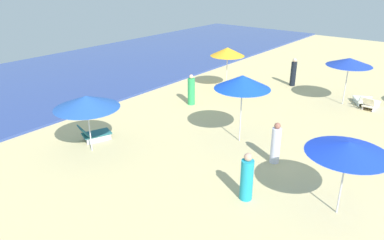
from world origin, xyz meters
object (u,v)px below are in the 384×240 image
Objects in this scene: lounge_chair_0_0 at (362,100)px; beachgoer_1 at (276,144)px; umbrella_7 at (348,148)px; beachgoer_3 at (293,73)px; beachgoer_4 at (191,91)px; umbrella_0 at (349,62)px; umbrella_5 at (243,82)px; lounge_chair_1_0 at (94,134)px; umbrella_2 at (228,52)px; lounge_chair_0_1 at (371,104)px; umbrella_1 at (86,102)px; beachgoer_5 at (247,178)px.

beachgoer_1 is at bearing 54.12° from lounge_chair_0_0.
beachgoer_3 is (11.20, 6.48, -1.33)m from umbrella_7.
umbrella_7 is 10.45m from beachgoer_4.
beachgoer_4 is (-5.07, 6.32, -1.54)m from umbrella_0.
umbrella_0 is 1.45× the size of beachgoer_3.
umbrella_5 is 5.44m from umbrella_7.
lounge_chair_1_0 is 9.48m from umbrella_2.
lounge_chair_1_0 is 0.83× the size of beachgoer_3.
lounge_chair_0_0 is 0.50× the size of umbrella_5.
lounge_chair_0_1 is 0.94× the size of beachgoer_1.
beachgoer_4 reaches higher than lounge_chair_1_0.
lounge_chair_0_0 is 0.88× the size of beachgoer_1.
lounge_chair_0_1 is at bearing -31.69° from umbrella_1.
lounge_chair_1_0 is at bearing 46.56° from umbrella_1.
umbrella_0 is at bearing -8.64° from beachgoer_1.
lounge_chair_0_0 is at bearing -71.18° from umbrella_2.
umbrella_7 is 1.35× the size of beachgoer_3.
beachgoer_3 reaches higher than beachgoer_5.
umbrella_0 is 2.45m from lounge_chair_0_1.
beachgoer_5 is (0.29, -7.19, 0.45)m from lounge_chair_1_0.
umbrella_7 reaches higher than beachgoer_4.
umbrella_7 reaches higher than beachgoer_1.
beachgoer_3 is at bearing -42.77° from lounge_chair_0_0.
beachgoer_5 is (-8.96, -6.69, -1.57)m from umbrella_2.
beachgoer_1 is (-0.78, -2.00, -1.82)m from umbrella_5.
lounge_chair_0_0 is 7.73m from umbrella_2.
umbrella_2 is at bearing -73.00° from lounge_chair_1_0.
lounge_chair_0_1 is 0.59× the size of umbrella_2.
beachgoer_5 is (-5.72, -6.76, -0.02)m from beachgoer_4.
beachgoer_4 is at bearing 63.31° from umbrella_7.
lounge_chair_1_0 is at bearing 92.03° from beachgoer_5.
beachgoer_3 is at bearing -84.20° from lounge_chair_1_0.
umbrella_5 is (-7.50, 3.28, 2.31)m from lounge_chair_0_1.
beachgoer_3 is (3.31, -2.70, -1.49)m from umbrella_2.
umbrella_0 is at bearing -101.25° from lounge_chair_1_0.
umbrella_7 is at bearing -151.89° from lounge_chair_1_0.
lounge_chair_0_0 is at bearing -2.12° from beachgoer_5.
beachgoer_5 is (-11.37, 0.36, 0.50)m from lounge_chair_0_0.
lounge_chair_0_1 is 5.09m from beachgoer_3.
umbrella_7 is at bearing -67.07° from beachgoer_5.
lounge_chair_0_1 is 14.15m from umbrella_1.
beachgoer_3 is (1.48, 3.55, -1.48)m from umbrella_0.
umbrella_2 is at bearing -12.21° from lounge_chair_0_0.
lounge_chair_0_1 is 0.64× the size of umbrella_7.
lounge_chair_0_0 is 0.82× the size of beachgoer_3.
umbrella_7 is at bearing 71.49° from beachgoer_4.
beachgoer_1 is 1.00× the size of beachgoer_5.
umbrella_1 is 2.04m from lounge_chair_1_0.
umbrella_5 is at bearing 59.52° from beachgoer_1.
beachgoer_4 is at bearing 178.70° from umbrella_2.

